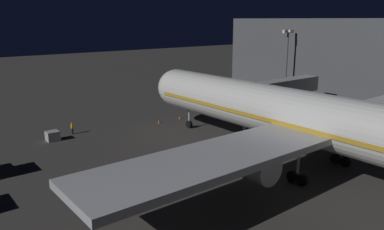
# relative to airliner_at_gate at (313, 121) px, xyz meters

# --- Properties ---
(ground_plane) EXTENTS (320.00, 320.00, 0.00)m
(ground_plane) POSITION_rel_airliner_at_gate_xyz_m (-0.00, -8.56, -5.96)
(ground_plane) COLOR #383533
(airliner_at_gate) EXTENTS (56.66, 58.97, 20.57)m
(airliner_at_gate) POSITION_rel_airliner_at_gate_xyz_m (0.00, 0.00, 0.00)
(airliner_at_gate) COLOR silver
(airliner_at_gate) RESTS_ON ground_plane
(jet_bridge) EXTENTS (19.59, 3.40, 7.63)m
(jet_bridge) POSITION_rel_airliner_at_gate_xyz_m (-10.67, -15.31, 0.13)
(jet_bridge) COLOR #9E9E99
(jet_bridge) RESTS_ON ground_plane
(apron_floodlight_mast) EXTENTS (2.90, 0.50, 15.01)m
(apron_floodlight_mast) POSITION_rel_airliner_at_gate_xyz_m (-25.50, -23.83, 2.93)
(apron_floodlight_mast) COLOR #59595E
(apron_floodlight_mast) RESTS_ON ground_plane
(baggage_container_spare) EXTENTS (1.75, 1.62, 1.40)m
(baggage_container_spare) POSITION_rel_airliner_at_gate_xyz_m (19.48, -29.67, -5.26)
(baggage_container_spare) COLOR #B7BABF
(baggage_container_spare) RESTS_ON ground_plane
(ground_crew_under_port_wing) EXTENTS (0.40, 0.40, 1.80)m
(ground_crew_under_port_wing) POSITION_rel_airliner_at_gate_xyz_m (16.04, -31.02, -4.96)
(ground_crew_under_port_wing) COLOR black
(ground_crew_under_port_wing) RESTS_ON ground_plane
(traffic_cone_nose_port) EXTENTS (0.36, 0.36, 0.55)m
(traffic_cone_nose_port) POSITION_rel_airliner_at_gate_xyz_m (-2.20, -28.14, -5.68)
(traffic_cone_nose_port) COLOR orange
(traffic_cone_nose_port) RESTS_ON ground_plane
(traffic_cone_nose_starboard) EXTENTS (0.36, 0.36, 0.55)m
(traffic_cone_nose_starboard) POSITION_rel_airliner_at_gate_xyz_m (2.20, -28.14, -5.68)
(traffic_cone_nose_starboard) COLOR orange
(traffic_cone_nose_starboard) RESTS_ON ground_plane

